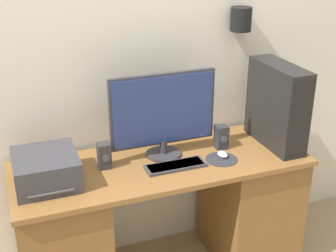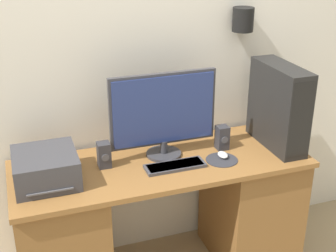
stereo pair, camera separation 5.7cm
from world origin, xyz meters
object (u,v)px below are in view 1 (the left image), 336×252
(monitor, at_px, (163,113))
(mouse, at_px, (223,154))
(computer_tower, at_px, (277,105))
(speaker_left, at_px, (104,156))
(speaker_right, at_px, (221,137))
(keyboard, at_px, (175,166))
(printer, at_px, (46,169))

(monitor, height_order, mouse, monitor)
(computer_tower, bearing_deg, mouse, -171.89)
(speaker_left, bearing_deg, speaker_right, -0.80)
(speaker_right, bearing_deg, keyboard, -159.56)
(speaker_right, bearing_deg, mouse, -112.37)
(monitor, distance_m, keyboard, 0.31)
(keyboard, distance_m, speaker_left, 0.40)
(keyboard, xyz_separation_m, mouse, (0.30, 0.02, 0.01))
(computer_tower, distance_m, speaker_left, 1.06)
(printer, bearing_deg, computer_tower, -0.34)
(keyboard, height_order, computer_tower, computer_tower)
(mouse, xyz_separation_m, computer_tower, (0.38, 0.05, 0.23))
(keyboard, distance_m, printer, 0.70)
(monitor, xyz_separation_m, mouse, (0.31, -0.15, -0.25))
(monitor, distance_m, computer_tower, 0.70)
(keyboard, relative_size, speaker_right, 2.33)
(printer, xyz_separation_m, speaker_left, (0.32, 0.06, -0.01))
(keyboard, relative_size, computer_tower, 0.68)
(keyboard, distance_m, computer_tower, 0.72)
(speaker_right, bearing_deg, computer_tower, -9.70)
(printer, bearing_deg, speaker_left, 10.40)
(monitor, relative_size, mouse, 7.64)
(printer, distance_m, speaker_left, 0.33)
(speaker_left, bearing_deg, computer_tower, -3.66)
(mouse, height_order, computer_tower, computer_tower)
(monitor, relative_size, speaker_right, 4.25)
(keyboard, xyz_separation_m, speaker_left, (-0.37, 0.14, 0.06))
(computer_tower, bearing_deg, speaker_right, 170.30)
(keyboard, height_order, mouse, mouse)
(monitor, bearing_deg, computer_tower, -7.86)
(speaker_left, distance_m, speaker_right, 0.71)
(speaker_left, bearing_deg, keyboard, -20.68)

